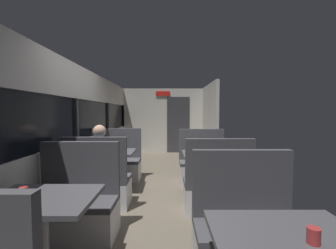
# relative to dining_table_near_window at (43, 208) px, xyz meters

# --- Properties ---
(ground_plane) EXTENTS (3.30, 9.20, 0.02)m
(ground_plane) POSITION_rel_dining_table_near_window_xyz_m (0.89, 2.09, -0.65)
(ground_plane) COLOR #665B4C
(carriage_window_panel_left) EXTENTS (0.09, 8.48, 2.30)m
(carriage_window_panel_left) POSITION_rel_dining_table_near_window_xyz_m (-0.56, 2.09, 0.47)
(carriage_window_panel_left) COLOR beige
(carriage_window_panel_left) RESTS_ON ground_plane
(carriage_end_bulkhead) EXTENTS (2.90, 0.11, 2.30)m
(carriage_end_bulkhead) POSITION_rel_dining_table_near_window_xyz_m (0.95, 6.28, 0.50)
(carriage_end_bulkhead) COLOR beige
(carriage_end_bulkhead) RESTS_ON ground_plane
(carriage_aisle_panel_right) EXTENTS (0.08, 2.40, 2.30)m
(carriage_aisle_panel_right) POSITION_rel_dining_table_near_window_xyz_m (2.34, 5.09, 0.51)
(carriage_aisle_panel_right) COLOR beige
(carriage_aisle_panel_right) RESTS_ON ground_plane
(dining_table_near_window) EXTENTS (0.90, 0.70, 0.74)m
(dining_table_near_window) POSITION_rel_dining_table_near_window_xyz_m (0.00, 0.00, 0.00)
(dining_table_near_window) COLOR #9E9EA3
(dining_table_near_window) RESTS_ON ground_plane
(bench_near_window_facing_entry) EXTENTS (0.95, 0.50, 1.10)m
(bench_near_window_facing_entry) POSITION_rel_dining_table_near_window_xyz_m (0.00, 0.70, -0.31)
(bench_near_window_facing_entry) COLOR silver
(bench_near_window_facing_entry) RESTS_ON ground_plane
(dining_table_mid_window) EXTENTS (0.90, 0.70, 0.74)m
(dining_table_mid_window) POSITION_rel_dining_table_near_window_xyz_m (0.00, 2.25, 0.00)
(dining_table_mid_window) COLOR #9E9EA3
(dining_table_mid_window) RESTS_ON ground_plane
(bench_mid_window_facing_end) EXTENTS (0.95, 0.50, 1.10)m
(bench_mid_window_facing_end) POSITION_rel_dining_table_near_window_xyz_m (0.00, 1.55, -0.31)
(bench_mid_window_facing_end) COLOR silver
(bench_mid_window_facing_end) RESTS_ON ground_plane
(bench_mid_window_facing_entry) EXTENTS (0.95, 0.50, 1.10)m
(bench_mid_window_facing_entry) POSITION_rel_dining_table_near_window_xyz_m (0.00, 2.95, -0.31)
(bench_mid_window_facing_entry) COLOR silver
(bench_mid_window_facing_entry) RESTS_ON ground_plane
(bench_front_aisle_facing_entry) EXTENTS (0.95, 0.50, 1.10)m
(bench_front_aisle_facing_entry) POSITION_rel_dining_table_near_window_xyz_m (1.79, 0.10, -0.31)
(bench_front_aisle_facing_entry) COLOR silver
(bench_front_aisle_facing_entry) RESTS_ON ground_plane
(dining_table_rear_aisle) EXTENTS (0.90, 0.70, 0.74)m
(dining_table_rear_aisle) POSITION_rel_dining_table_near_window_xyz_m (1.79, 2.05, 0.00)
(dining_table_rear_aisle) COLOR #9E9EA3
(dining_table_rear_aisle) RESTS_ON ground_plane
(bench_rear_aisle_facing_end) EXTENTS (0.95, 0.50, 1.10)m
(bench_rear_aisle_facing_end) POSITION_rel_dining_table_near_window_xyz_m (1.79, 1.35, -0.31)
(bench_rear_aisle_facing_end) COLOR silver
(bench_rear_aisle_facing_end) RESTS_ON ground_plane
(bench_rear_aisle_facing_entry) EXTENTS (0.95, 0.50, 1.10)m
(bench_rear_aisle_facing_entry) POSITION_rel_dining_table_near_window_xyz_m (1.79, 2.75, -0.31)
(bench_rear_aisle_facing_entry) COLOR silver
(bench_rear_aisle_facing_entry) RESTS_ON ground_plane
(seated_passenger) EXTENTS (0.47, 0.55, 1.26)m
(seated_passenger) POSITION_rel_dining_table_near_window_xyz_m (0.00, 1.62, -0.10)
(seated_passenger) COLOR #26262D
(seated_passenger) RESTS_ON ground_plane
(coffee_cup_primary) EXTENTS (0.07, 0.07, 0.09)m
(coffee_cup_primary) POSITION_rel_dining_table_near_window_xyz_m (1.88, -0.68, 0.15)
(coffee_cup_primary) COLOR #B23333
(coffee_cup_primary) RESTS_ON dining_table_front_aisle
(coffee_cup_secondary) EXTENTS (0.07, 0.07, 0.09)m
(coffee_cup_secondary) POSITION_rel_dining_table_near_window_xyz_m (-0.14, -0.02, 0.15)
(coffee_cup_secondary) COLOR #B23333
(coffee_cup_secondary) RESTS_ON dining_table_near_window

